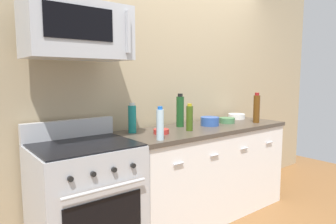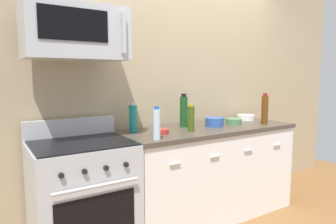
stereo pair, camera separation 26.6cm
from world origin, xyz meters
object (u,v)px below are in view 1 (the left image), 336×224
Objects in this scene: bottle_wine_amber at (257,108)px; bottle_olive_oil at (190,118)px; range_oven at (86,201)px; bottle_sparkling_teal at (132,119)px; bottle_wine_green at (180,111)px; bowl_blue_mixing at (210,121)px; bowl_green_glaze at (227,120)px; bowl_white_ceramic at (237,116)px; microwave at (77,32)px; bottle_water_clear at (160,124)px; bowl_red_small at (161,131)px.

bottle_wine_amber reaches higher than bottle_olive_oil.
bottle_sparkling_teal reaches higher than range_oven.
bottle_wine_green is 1.77× the size of bowl_blue_mixing.
range_oven is at bearing -172.11° from bottle_wine_green.
bottle_wine_green reaches higher than bowl_green_glaze.
bowl_white_ceramic is (1.45, 0.00, -0.10)m from bottle_sparkling_teal.
bowl_blue_mixing is (1.37, -0.03, -0.78)m from microwave.
bottle_wine_amber is (1.91, -0.16, 0.61)m from range_oven.
bowl_blue_mixing is (1.37, 0.01, 0.50)m from range_oven.
bowl_green_glaze is 0.27m from bowl_blue_mixing.
bottle_water_clear is at bearing -23.71° from range_oven.
bottle_wine_amber reaches higher than bottle_sparkling_teal.
bowl_white_ceramic is at bearing 0.01° from bottle_sparkling_teal.
bottle_sparkling_teal reaches higher than bowl_blue_mixing.
range_oven is 0.83m from bottle_water_clear.
bottle_olive_oil is 0.65m from bowl_green_glaze.
bottle_wine_amber is 0.36m from bowl_white_ceramic.
bottle_sparkling_teal is 1.95× the size of bowl_red_small.
bottle_wine_green is at bearing 159.53° from bottle_wine_amber.
bowl_red_small is (0.71, -0.03, 0.47)m from range_oven.
bowl_blue_mixing is (0.29, -0.14, -0.11)m from bottle_wine_green.
microwave is at bearing 173.83° from bottle_wine_amber.
bowl_green_glaze is at bearing 13.19° from bottle_water_clear.
bottle_wine_amber is 0.35m from bowl_green_glaze.
bottle_wine_green is (0.55, -0.02, 0.03)m from bottle_sparkling_teal.
range_oven is at bearing -162.67° from bottle_sparkling_teal.
bowl_blue_mixing is (0.84, -0.15, -0.08)m from bottle_sparkling_teal.
bowl_green_glaze is 0.37m from bowl_white_ceramic.
bottle_wine_green is 0.91m from bowl_white_ceramic.
range_oven is at bearing -90.29° from microwave.
bottle_sparkling_teal is 1.60× the size of bowl_green_glaze.
bottle_sparkling_teal is 1.45m from bowl_white_ceramic.
bottle_wine_amber is at bearing -33.76° from bowl_green_glaze.
range_oven is 1.71m from bowl_green_glaze.
bowl_red_small is at bearing -47.78° from bottle_sparkling_teal.
bottle_wine_green is at bearing 71.58° from bottle_olive_oil.
range_oven is 3.20× the size of bottle_wine_green.
bottle_water_clear is 1.43× the size of bowl_blue_mixing.
bottle_wine_green is 1.01× the size of bottle_wine_amber.
bottle_olive_oil is at bearing -108.42° from bottle_wine_green.
microwave is 2.04m from bottle_wine_amber.
bottle_sparkling_teal is 1.00× the size of bottle_water_clear.
bottle_wine_amber is 1.29× the size of bottle_olive_oil.
bottle_olive_oil reaches higher than bowl_blue_mixing.
bottle_water_clear reaches higher than bottle_olive_oil.
bottle_olive_oil is (0.46, 0.16, -0.01)m from bottle_water_clear.
bottle_sparkling_teal is 0.53m from bottle_olive_oil.
bottle_water_clear is 0.82× the size of bottle_wine_amber.
bottle_water_clear is 0.81× the size of bottle_wine_green.
microwave is at bearing -167.20° from bottle_sparkling_teal.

